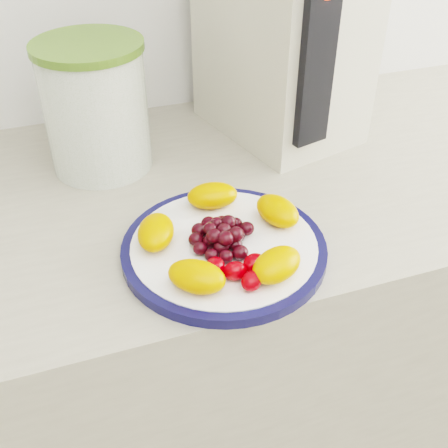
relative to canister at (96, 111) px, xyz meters
name	(u,v)px	position (x,y,z in m)	size (l,w,h in m)	color
counter	(237,356)	(0.20, -0.11, -0.55)	(3.50, 0.60, 0.90)	#9E9882
cabinet_face	(237,365)	(0.20, -0.11, -0.58)	(3.48, 0.58, 0.84)	brown
plate_rim	(224,249)	(0.11, -0.29, -0.09)	(0.28, 0.28, 0.01)	#0C0E3B
plate_face	(224,248)	(0.11, -0.29, -0.09)	(0.25, 0.25, 0.02)	white
canister	(96,111)	(0.00, 0.00, 0.00)	(0.16, 0.16, 0.20)	#405D1E
canister_lid	(87,46)	(0.00, 0.00, 0.10)	(0.17, 0.17, 0.01)	#4B6C23
appliance_body	(282,35)	(0.33, 0.03, 0.07)	(0.20, 0.28, 0.35)	beige
appliance_panel	(316,64)	(0.32, -0.12, 0.08)	(0.06, 0.02, 0.26)	black
fruit_plate	(225,237)	(0.11, -0.30, -0.06)	(0.24, 0.24, 0.04)	orange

